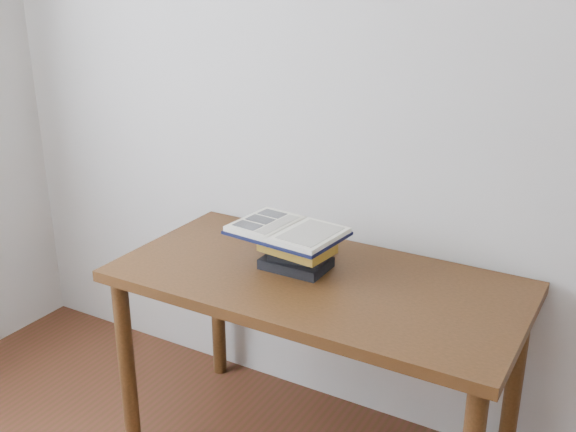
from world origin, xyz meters
The scene contains 3 objects.
desk centered at (-0.01, 1.38, 0.65)m, with size 1.39×0.70×0.75m.
book_stack centered at (-0.11, 1.41, 0.81)m, with size 0.25×0.20×0.13m.
open_book centered at (-0.13, 1.39, 0.89)m, with size 0.40×0.29×0.03m.
Camera 1 is at (0.94, -0.46, 1.74)m, focal length 42.00 mm.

